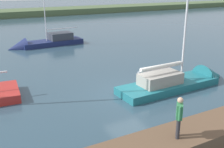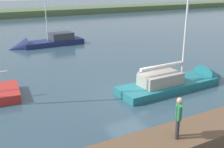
% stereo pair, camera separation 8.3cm
% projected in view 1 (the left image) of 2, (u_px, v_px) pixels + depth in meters
% --- Properties ---
extents(ground_plane, '(200.00, 200.00, 0.00)m').
position_uv_depth(ground_plane, '(130.00, 94.00, 16.10)').
color(ground_plane, '#2D4756').
extents(far_shoreline, '(180.00, 8.00, 2.40)m').
position_uv_depth(far_shoreline, '(8.00, 17.00, 53.83)').
color(far_shoreline, '#4C603D').
rests_on(far_shoreline, ground_plane).
extents(dock_pier, '(25.13, 1.82, 0.69)m').
position_uv_depth(dock_pier, '(204.00, 133.00, 11.23)').
color(dock_pier, brown).
rests_on(dock_pier, ground_plane).
extents(sailboat_near_dock, '(7.85, 2.44, 9.37)m').
position_uv_depth(sailboat_near_dock, '(43.00, 45.00, 28.30)').
color(sailboat_near_dock, navy).
rests_on(sailboat_near_dock, ground_plane).
extents(sailboat_outer_mooring, '(8.16, 2.24, 8.65)m').
position_uv_depth(sailboat_outer_mooring, '(184.00, 82.00, 17.40)').
color(sailboat_outer_mooring, '#1E6B75').
rests_on(sailboat_outer_mooring, ground_plane).
extents(person_on_dock, '(0.45, 0.50, 1.63)m').
position_uv_depth(person_on_dock, '(179.00, 115.00, 9.97)').
color(person_on_dock, '#28282D').
rests_on(person_on_dock, dock_pier).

